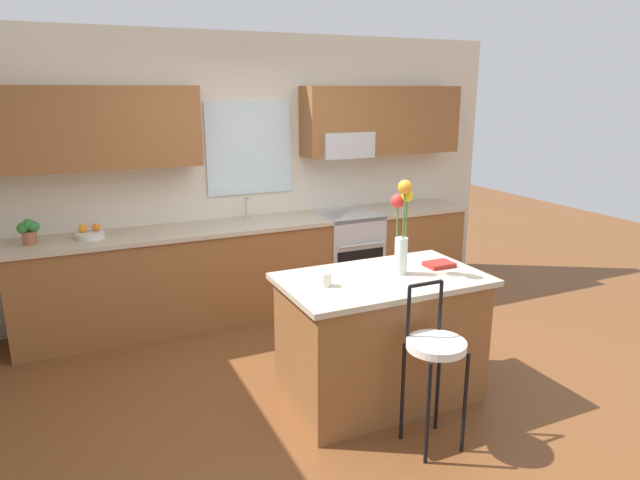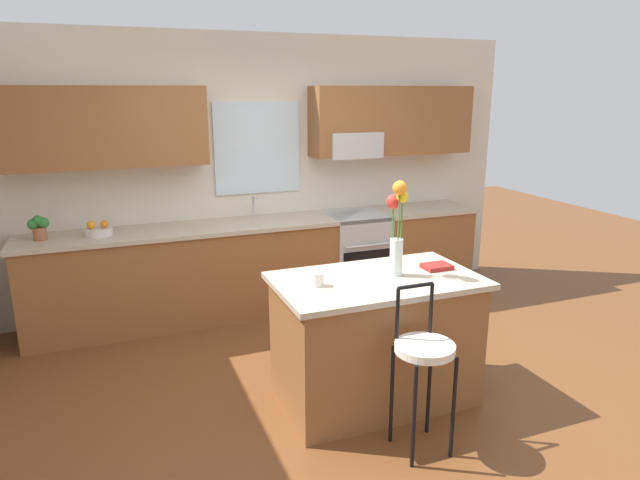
{
  "view_description": "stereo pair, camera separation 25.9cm",
  "coord_description": "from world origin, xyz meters",
  "views": [
    {
      "loc": [
        -1.71,
        -3.39,
        2.17
      ],
      "look_at": [
        0.11,
        0.55,
        1.0
      ],
      "focal_mm": 31.51,
      "sensor_mm": 36.0,
      "label": 1
    },
    {
      "loc": [
        -1.47,
        -3.49,
        2.17
      ],
      "look_at": [
        0.11,
        0.55,
        1.0
      ],
      "focal_mm": 31.51,
      "sensor_mm": 36.0,
      "label": 2
    }
  ],
  "objects": [
    {
      "name": "flower_vase",
      "position": [
        0.36,
        -0.24,
        1.28
      ],
      "size": [
        0.13,
        0.17,
        0.67
      ],
      "color": "silver",
      "rests_on": "kitchen_island"
    },
    {
      "name": "potted_plant_small",
      "position": [
        -2.02,
        1.7,
        1.04
      ],
      "size": [
        0.18,
        0.12,
        0.22
      ],
      "color": "#9E5B3D",
      "rests_on": "counter_run"
    },
    {
      "name": "oven_range",
      "position": [
        0.94,
        1.68,
        0.46
      ],
      "size": [
        0.6,
        0.64,
        0.92
      ],
      "color": "#B7BABC",
      "rests_on": "ground"
    },
    {
      "name": "mug_ceramic",
      "position": [
        -0.22,
        -0.25,
        0.97
      ],
      "size": [
        0.08,
        0.08,
        0.09
      ],
      "primitive_type": "cylinder",
      "color": "silver",
      "rests_on": "kitchen_island"
    },
    {
      "name": "kitchen_island",
      "position": [
        0.22,
        -0.25,
        0.46
      ],
      "size": [
        1.41,
        0.83,
        0.92
      ],
      "color": "brown",
      "rests_on": "ground"
    },
    {
      "name": "fruit_bowl_oranges",
      "position": [
        -1.55,
        1.7,
        0.96
      ],
      "size": [
        0.24,
        0.24,
        0.13
      ],
      "color": "silver",
      "rests_on": "counter_run"
    },
    {
      "name": "cookbook",
      "position": [
        0.71,
        -0.22,
        0.94
      ],
      "size": [
        0.2,
        0.15,
        0.03
      ],
      "primitive_type": "cube",
      "color": "maroon",
      "rests_on": "kitchen_island"
    },
    {
      "name": "bar_stool_near",
      "position": [
        0.22,
        -0.87,
        0.64
      ],
      "size": [
        0.36,
        0.36,
        1.04
      ],
      "color": "black",
      "rests_on": "ground"
    },
    {
      "name": "back_wall_assembly",
      "position": [
        0.02,
        1.98,
        1.51
      ],
      "size": [
        5.6,
        0.5,
        2.7
      ],
      "color": "beige",
      "rests_on": "ground"
    },
    {
      "name": "counter_run",
      "position": [
        -0.0,
        1.7,
        0.47
      ],
      "size": [
        4.56,
        0.64,
        0.92
      ],
      "color": "brown",
      "rests_on": "ground"
    },
    {
      "name": "sink_faucet",
      "position": [
        -0.09,
        1.84,
        1.06
      ],
      "size": [
        0.02,
        0.13,
        0.23
      ],
      "color": "#B7BABC",
      "rests_on": "counter_run"
    },
    {
      "name": "ground_plane",
      "position": [
        0.0,
        0.0,
        0.0
      ],
      "size": [
        14.0,
        14.0,
        0.0
      ],
      "primitive_type": "plane",
      "color": "brown"
    }
  ]
}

